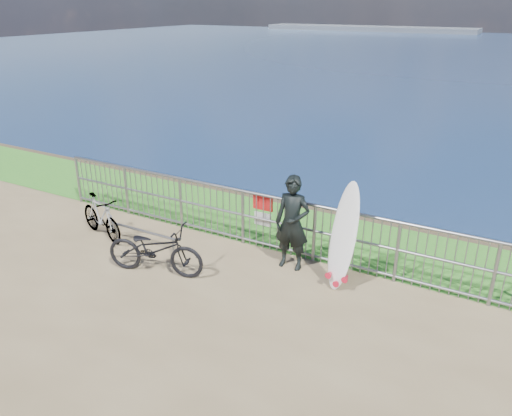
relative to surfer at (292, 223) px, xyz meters
The scene contains 8 objects.
grass_strip 1.87m from the surfer, 116.37° to the left, with size 120.00×120.00×0.00m, color #2A7520.
seascape 152.98m from the surfer, 106.92° to the left, with size 260.00×260.00×5.00m.
railing 0.87m from the surfer, 151.37° to the left, with size 10.06×0.10×1.13m.
surfer is the anchor object (origin of this frame).
surfboard 1.02m from the surfer, 11.64° to the right, with size 0.59×0.55×1.84m.
bicycle_near 2.43m from the surfer, 145.30° to the right, with size 0.62×1.77×0.93m, color black.
bicycle_far 3.96m from the surfer, 168.85° to the right, with size 0.42×1.47×0.88m, color black.
bike_rack 2.99m from the surfer, 166.98° to the right, with size 1.63×0.05×0.34m.
Camera 1 is at (4.06, -6.02, 4.45)m, focal length 35.00 mm.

